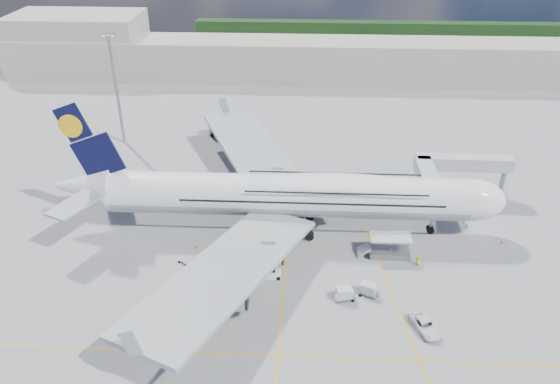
{
  "coord_description": "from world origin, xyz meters",
  "views": [
    {
      "loc": [
        2.81,
        -70.95,
        53.47
      ],
      "look_at": [
        -1.24,
        8.0,
        8.53
      ],
      "focal_mm": 35.0,
      "sensor_mm": 36.0,
      "label": 1
    }
  ],
  "objects_px": {
    "crew_loader": "(379,235)",
    "crew_tug": "(236,308)",
    "dolly_back": "(195,262)",
    "cone_wing_left_inner": "(219,172)",
    "dolly_nose_far": "(368,289)",
    "cone_wing_left_outer": "(250,176)",
    "dolly_row_c": "(186,260)",
    "cone_nose": "(502,242)",
    "dolly_row_a": "(209,287)",
    "dolly_row_b": "(216,302)",
    "light_mast": "(116,88)",
    "baggage_tug": "(272,274)",
    "cone_wing_right_inner": "(196,246)",
    "cone_wing_right_outer": "(185,308)",
    "cargo_loader": "(388,249)",
    "dolly_nose_near": "(344,293)",
    "jet_bridge": "(450,170)",
    "catering_truck_outer": "(224,130)",
    "airliner": "(289,195)",
    "service_van": "(425,326)",
    "cone_tail": "(81,200)",
    "catering_truck_inner": "(251,180)",
    "crew_wing": "(209,275)",
    "crew_van": "(418,260)",
    "crew_nose": "(464,221)"
  },
  "relations": [
    {
      "from": "cargo_loader",
      "to": "crew_tug",
      "type": "bearing_deg",
      "value": -147.32
    },
    {
      "from": "crew_nose",
      "to": "crew_tug",
      "type": "bearing_deg",
      "value": 165.38
    },
    {
      "from": "dolly_row_b",
      "to": "catering_truck_outer",
      "type": "bearing_deg",
      "value": 107.58
    },
    {
      "from": "cone_wing_right_inner",
      "to": "cone_wing_left_inner",
      "type": "bearing_deg",
      "value": 90.1
    },
    {
      "from": "cargo_loader",
      "to": "dolly_row_c",
      "type": "distance_m",
      "value": 32.99
    },
    {
      "from": "dolly_row_b",
      "to": "cone_wing_left_outer",
      "type": "distance_m",
      "value": 40.24
    },
    {
      "from": "jet_bridge",
      "to": "dolly_row_b",
      "type": "xyz_separation_m",
      "value": [
        -39.33,
        -32.16,
        -5.9
      ]
    },
    {
      "from": "crew_loader",
      "to": "crew_tug",
      "type": "distance_m",
      "value": 29.6
    },
    {
      "from": "dolly_nose_near",
      "to": "cone_tail",
      "type": "relative_size",
      "value": 6.34
    },
    {
      "from": "dolly_back",
      "to": "cone_wing_left_inner",
      "type": "relative_size",
      "value": 6.07
    },
    {
      "from": "airliner",
      "to": "dolly_nose_near",
      "type": "relative_size",
      "value": 23.24
    },
    {
      "from": "dolly_row_a",
      "to": "dolly_row_c",
      "type": "distance_m",
      "value": 8.82
    },
    {
      "from": "baggage_tug",
      "to": "crew_tug",
      "type": "height_order",
      "value": "baggage_tug"
    },
    {
      "from": "airliner",
      "to": "crew_van",
      "type": "bearing_deg",
      "value": -24.45
    },
    {
      "from": "cone_wing_left_outer",
      "to": "dolly_back",
      "type": "bearing_deg",
      "value": -100.99
    },
    {
      "from": "cone_wing_right_outer",
      "to": "dolly_nose_far",
      "type": "bearing_deg",
      "value": 10.0
    },
    {
      "from": "cone_wing_right_inner",
      "to": "cone_nose",
      "type": "bearing_deg",
      "value": 4.4
    },
    {
      "from": "dolly_row_c",
      "to": "cone_nose",
      "type": "height_order",
      "value": "cone_nose"
    },
    {
      "from": "light_mast",
      "to": "dolly_back",
      "type": "bearing_deg",
      "value": -61.05
    },
    {
      "from": "airliner",
      "to": "crew_loader",
      "type": "distance_m",
      "value": 16.78
    },
    {
      "from": "crew_tug",
      "to": "cone_nose",
      "type": "distance_m",
      "value": 47.23
    },
    {
      "from": "baggage_tug",
      "to": "cone_wing_right_inner",
      "type": "bearing_deg",
      "value": 146.64
    },
    {
      "from": "dolly_row_c",
      "to": "cone_tail",
      "type": "height_order",
      "value": "cone_tail"
    },
    {
      "from": "crew_van",
      "to": "dolly_nose_near",
      "type": "bearing_deg",
      "value": 82.29
    },
    {
      "from": "crew_wing",
      "to": "airliner",
      "type": "bearing_deg",
      "value": -31.19
    },
    {
      "from": "dolly_nose_near",
      "to": "jet_bridge",
      "type": "bearing_deg",
      "value": 41.7
    },
    {
      "from": "dolly_row_b",
      "to": "crew_loader",
      "type": "xyz_separation_m",
      "value": [
        25.27,
        18.69,
        -0.04
      ]
    },
    {
      "from": "cone_wing_right_inner",
      "to": "light_mast",
      "type": "bearing_deg",
      "value": 120.76
    },
    {
      "from": "cone_nose",
      "to": "cone_wing_right_inner",
      "type": "bearing_deg",
      "value": -175.6
    },
    {
      "from": "light_mast",
      "to": "dolly_nose_far",
      "type": "xyz_separation_m",
      "value": [
        52.66,
        -52.21,
        -12.18
      ]
    },
    {
      "from": "catering_truck_outer",
      "to": "cone_nose",
      "type": "relative_size",
      "value": 13.12
    },
    {
      "from": "light_mast",
      "to": "crew_van",
      "type": "bearing_deg",
      "value": -36.02
    },
    {
      "from": "airliner",
      "to": "catering_truck_inner",
      "type": "bearing_deg",
      "value": 119.22
    },
    {
      "from": "cone_wing_left_outer",
      "to": "cone_wing_right_outer",
      "type": "height_order",
      "value": "cone_wing_left_outer"
    },
    {
      "from": "airliner",
      "to": "dolly_nose_near",
      "type": "xyz_separation_m",
      "value": [
        8.79,
        -18.43,
        -5.81
      ]
    },
    {
      "from": "jet_bridge",
      "to": "cone_wing_right_inner",
      "type": "bearing_deg",
      "value": -158.55
    },
    {
      "from": "crew_wing",
      "to": "crew_tug",
      "type": "height_order",
      "value": "crew_tug"
    },
    {
      "from": "jet_bridge",
      "to": "dolly_nose_far",
      "type": "bearing_deg",
      "value": -121.34
    },
    {
      "from": "dolly_row_a",
      "to": "dolly_row_b",
      "type": "bearing_deg",
      "value": -66.04
    },
    {
      "from": "jet_bridge",
      "to": "dolly_row_a",
      "type": "height_order",
      "value": "jet_bridge"
    },
    {
      "from": "baggage_tug",
      "to": "dolly_row_a",
      "type": "bearing_deg",
      "value": -162.13
    },
    {
      "from": "dolly_row_a",
      "to": "cone_wing_left_outer",
      "type": "bearing_deg",
      "value": 86.15
    },
    {
      "from": "catering_truck_inner",
      "to": "dolly_row_c",
      "type": "bearing_deg",
      "value": -114.29
    },
    {
      "from": "cone_tail",
      "to": "light_mast",
      "type": "bearing_deg",
      "value": 89.48
    },
    {
      "from": "cone_wing_left_outer",
      "to": "catering_truck_outer",
      "type": "bearing_deg",
      "value": 112.41
    },
    {
      "from": "jet_bridge",
      "to": "cone_wing_right_outer",
      "type": "xyz_separation_m",
      "value": [
        -43.69,
        -32.83,
        -6.58
      ]
    },
    {
      "from": "crew_van",
      "to": "crew_tug",
      "type": "distance_m",
      "value": 30.45
    },
    {
      "from": "service_van",
      "to": "cone_tail",
      "type": "height_order",
      "value": "service_van"
    },
    {
      "from": "cone_nose",
      "to": "cone_wing_left_outer",
      "type": "distance_m",
      "value": 50.1
    },
    {
      "from": "dolly_nose_far",
      "to": "cone_wing_left_outer",
      "type": "distance_m",
      "value": 41.97
    }
  ]
}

